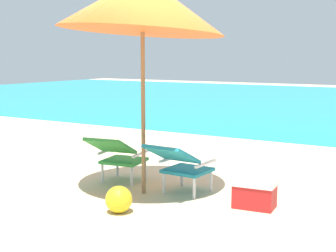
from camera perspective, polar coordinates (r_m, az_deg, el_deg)
ground_plane at (r=10.08m, az=10.93°, el=-1.65°), size 40.00×40.00×0.00m
lounge_chair_left at (r=6.53m, az=-5.89°, el=-3.29°), size 0.66×0.94×0.68m
lounge_chair_right at (r=5.96m, az=1.45°, el=-4.36°), size 0.57×0.90×0.68m
beach_umbrella_center at (r=5.95m, az=-3.01°, el=14.05°), size 2.85×2.85×2.70m
beach_ball at (r=5.40m, az=-5.78°, el=-8.54°), size 0.30×0.30×0.30m
cooler_box at (r=5.63m, az=10.09°, el=-7.78°), size 0.50×0.37×0.32m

